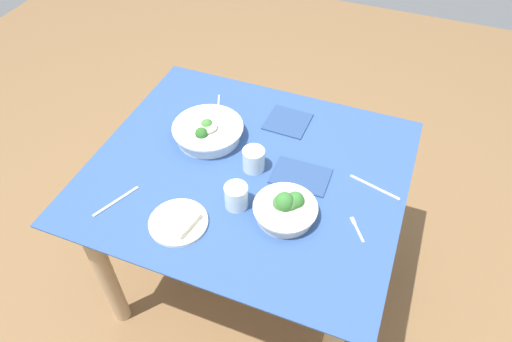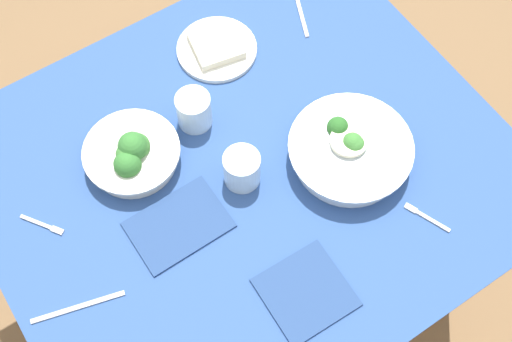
{
  "view_description": "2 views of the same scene",
  "coord_description": "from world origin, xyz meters",
  "px_view_note": "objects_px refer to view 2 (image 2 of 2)",
  "views": [
    {
      "loc": [
        -0.46,
        1.1,
        2.01
      ],
      "look_at": [
        -0.04,
        0.0,
        0.77
      ],
      "focal_mm": 32.47,
      "sensor_mm": 36.0,
      "label": 1
    },
    {
      "loc": [
        -0.37,
        -0.6,
        2.12
      ],
      "look_at": [
        0.01,
        -0.02,
        0.77
      ],
      "focal_mm": 47.28,
      "sensor_mm": 36.0,
      "label": 2
    }
  ],
  "objects_px": {
    "water_glass_side": "(194,110)",
    "fork_by_far_bowl": "(44,225)",
    "table_knife_right": "(300,9)",
    "water_glass_center": "(242,169)",
    "broccoli_bowl_far": "(132,154)",
    "bread_side_plate": "(217,48)",
    "napkin_folded_lower": "(306,292)",
    "napkin_folded_upper": "(179,225)",
    "broccoli_bowl_near": "(349,151)",
    "table_knife_left": "(78,307)",
    "fork_by_near_bowl": "(425,217)"
  },
  "relations": [
    {
      "from": "table_knife_left",
      "to": "napkin_folded_upper",
      "type": "relative_size",
      "value": 0.94
    },
    {
      "from": "bread_side_plate",
      "to": "water_glass_center",
      "type": "bearing_deg",
      "value": -112.8
    },
    {
      "from": "broccoli_bowl_near",
      "to": "water_glass_center",
      "type": "bearing_deg",
      "value": 158.65
    },
    {
      "from": "napkin_folded_upper",
      "to": "napkin_folded_lower",
      "type": "distance_m",
      "value": 0.31
    },
    {
      "from": "fork_by_near_bowl",
      "to": "table_knife_right",
      "type": "bearing_deg",
      "value": -31.82
    },
    {
      "from": "broccoli_bowl_far",
      "to": "bread_side_plate",
      "type": "relative_size",
      "value": 1.1
    },
    {
      "from": "napkin_folded_upper",
      "to": "fork_by_far_bowl",
      "type": "bearing_deg",
      "value": 146.81
    },
    {
      "from": "water_glass_side",
      "to": "table_knife_left",
      "type": "distance_m",
      "value": 0.5
    },
    {
      "from": "fork_by_near_bowl",
      "to": "table_knife_left",
      "type": "relative_size",
      "value": 0.54
    },
    {
      "from": "broccoli_bowl_far",
      "to": "fork_by_far_bowl",
      "type": "bearing_deg",
      "value": -172.93
    },
    {
      "from": "water_glass_side",
      "to": "fork_by_far_bowl",
      "type": "height_order",
      "value": "water_glass_side"
    },
    {
      "from": "broccoli_bowl_far",
      "to": "table_knife_left",
      "type": "height_order",
      "value": "broccoli_bowl_far"
    },
    {
      "from": "broccoli_bowl_near",
      "to": "napkin_folded_upper",
      "type": "xyz_separation_m",
      "value": [
        -0.41,
        0.07,
        -0.03
      ]
    },
    {
      "from": "fork_by_near_bowl",
      "to": "fork_by_far_bowl",
      "type": "bearing_deg",
      "value": 35.89
    },
    {
      "from": "table_knife_left",
      "to": "napkin_folded_lower",
      "type": "distance_m",
      "value": 0.47
    },
    {
      "from": "bread_side_plate",
      "to": "table_knife_left",
      "type": "distance_m",
      "value": 0.71
    },
    {
      "from": "table_knife_right",
      "to": "napkin_folded_lower",
      "type": "distance_m",
      "value": 0.76
    },
    {
      "from": "table_knife_right",
      "to": "napkin_folded_upper",
      "type": "height_order",
      "value": "napkin_folded_upper"
    },
    {
      "from": "broccoli_bowl_far",
      "to": "table_knife_right",
      "type": "height_order",
      "value": "broccoli_bowl_far"
    },
    {
      "from": "water_glass_center",
      "to": "table_knife_right",
      "type": "height_order",
      "value": "water_glass_center"
    },
    {
      "from": "napkin_folded_lower",
      "to": "water_glass_center",
      "type": "bearing_deg",
      "value": 83.32
    },
    {
      "from": "water_glass_side",
      "to": "napkin_folded_upper",
      "type": "distance_m",
      "value": 0.27
    },
    {
      "from": "fork_by_far_bowl",
      "to": "napkin_folded_upper",
      "type": "xyz_separation_m",
      "value": [
        0.24,
        -0.16,
        0.0
      ]
    },
    {
      "from": "bread_side_plate",
      "to": "water_glass_side",
      "type": "relative_size",
      "value": 2.22
    },
    {
      "from": "fork_by_near_bowl",
      "to": "table_knife_left",
      "type": "bearing_deg",
      "value": 49.85
    },
    {
      "from": "table_knife_left",
      "to": "napkin_folded_lower",
      "type": "xyz_separation_m",
      "value": [
        0.41,
        -0.23,
        0.0
      ]
    },
    {
      "from": "broccoli_bowl_far",
      "to": "fork_by_far_bowl",
      "type": "distance_m",
      "value": 0.24
    },
    {
      "from": "fork_by_far_bowl",
      "to": "fork_by_near_bowl",
      "type": "distance_m",
      "value": 0.83
    },
    {
      "from": "broccoli_bowl_near",
      "to": "water_glass_side",
      "type": "distance_m",
      "value": 0.37
    },
    {
      "from": "fork_by_far_bowl",
      "to": "napkin_folded_upper",
      "type": "height_order",
      "value": "napkin_folded_upper"
    },
    {
      "from": "water_glass_side",
      "to": "bread_side_plate",
      "type": "bearing_deg",
      "value": 44.11
    },
    {
      "from": "water_glass_side",
      "to": "napkin_folded_lower",
      "type": "relative_size",
      "value": 0.53
    },
    {
      "from": "napkin_folded_upper",
      "to": "napkin_folded_lower",
      "type": "height_order",
      "value": "same"
    },
    {
      "from": "bread_side_plate",
      "to": "fork_by_far_bowl",
      "type": "relative_size",
      "value": 2.17
    },
    {
      "from": "broccoli_bowl_far",
      "to": "napkin_folded_lower",
      "type": "height_order",
      "value": "broccoli_bowl_far"
    },
    {
      "from": "broccoli_bowl_near",
      "to": "table_knife_left",
      "type": "xyz_separation_m",
      "value": [
        -0.67,
        0.02,
        -0.03
      ]
    },
    {
      "from": "broccoli_bowl_near",
      "to": "napkin_folded_lower",
      "type": "relative_size",
      "value": 1.64
    },
    {
      "from": "broccoli_bowl_near",
      "to": "fork_by_far_bowl",
      "type": "height_order",
      "value": "broccoli_bowl_near"
    },
    {
      "from": "bread_side_plate",
      "to": "napkin_folded_lower",
      "type": "xyz_separation_m",
      "value": [
        -0.17,
        -0.63,
        -0.01
      ]
    },
    {
      "from": "broccoli_bowl_far",
      "to": "table_knife_right",
      "type": "bearing_deg",
      "value": 15.62
    },
    {
      "from": "water_glass_center",
      "to": "water_glass_side",
      "type": "distance_m",
      "value": 0.19
    },
    {
      "from": "broccoli_bowl_far",
      "to": "table_knife_left",
      "type": "relative_size",
      "value": 1.12
    },
    {
      "from": "broccoli_bowl_far",
      "to": "table_knife_left",
      "type": "xyz_separation_m",
      "value": [
        -0.26,
        -0.23,
        -0.04
      ]
    },
    {
      "from": "table_knife_right",
      "to": "water_glass_center",
      "type": "bearing_deg",
      "value": -26.64
    },
    {
      "from": "napkin_folded_lower",
      "to": "table_knife_right",
      "type": "bearing_deg",
      "value": 55.86
    },
    {
      "from": "fork_by_near_bowl",
      "to": "table_knife_left",
      "type": "xyz_separation_m",
      "value": [
        -0.72,
        0.24,
        -0.0
      ]
    },
    {
      "from": "broccoli_bowl_near",
      "to": "table_knife_right",
      "type": "xyz_separation_m",
      "value": [
        0.16,
        0.42,
        -0.03
      ]
    },
    {
      "from": "fork_by_near_bowl",
      "to": "napkin_folded_lower",
      "type": "distance_m",
      "value": 0.32
    },
    {
      "from": "water_glass_center",
      "to": "water_glass_side",
      "type": "height_order",
      "value": "water_glass_side"
    },
    {
      "from": "water_glass_center",
      "to": "fork_by_far_bowl",
      "type": "relative_size",
      "value": 0.96
    }
  ]
}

